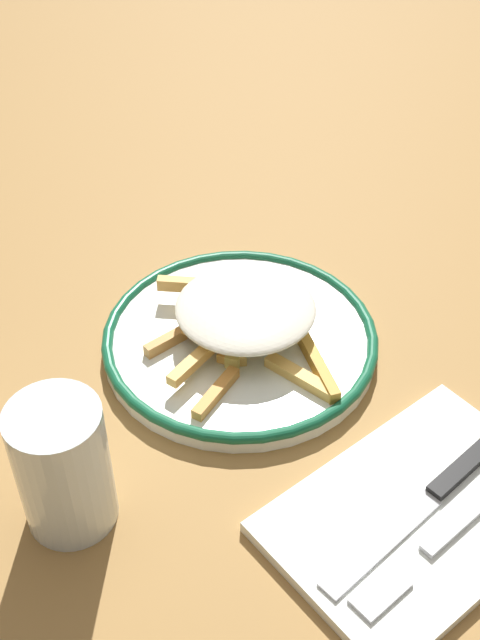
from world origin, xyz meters
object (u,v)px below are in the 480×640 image
(plate, at_px, (240,339))
(knife, at_px, (436,493))
(fork, at_px, (440,540))
(water_glass, at_px, (63,467))
(napkin, at_px, (419,513))
(fries_heap, at_px, (246,316))

(plate, distance_m, knife, 0.23)
(fork, relative_size, knife, 0.84)
(knife, distance_m, water_glass, 0.28)
(plate, xyz_separation_m, napkin, (-0.23, 0.03, -0.01))
(water_glass, bearing_deg, napkin, -133.29)
(knife, height_order, water_glass, water_glass)
(fries_heap, relative_size, napkin, 0.95)
(knife, bearing_deg, water_glass, 49.37)
(fork, height_order, water_glass, water_glass)
(napkin, height_order, knife, knife)
(plate, xyz_separation_m, fork, (-0.26, 0.04, 0.00))
(napkin, relative_size, fork, 1.30)
(fork, distance_m, knife, 0.04)
(napkin, xyz_separation_m, water_glass, (0.18, 0.19, 0.05))
(plate, bearing_deg, fries_heap, -143.50)
(fork, bearing_deg, napkin, -23.81)
(plate, height_order, knife, plate)
(plate, distance_m, napkin, 0.23)
(fries_heap, xyz_separation_m, napkin, (-0.23, 0.03, -0.03))
(napkin, bearing_deg, knife, -89.80)
(fries_heap, bearing_deg, fork, 170.68)
(napkin, xyz_separation_m, fork, (-0.03, 0.01, 0.01))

